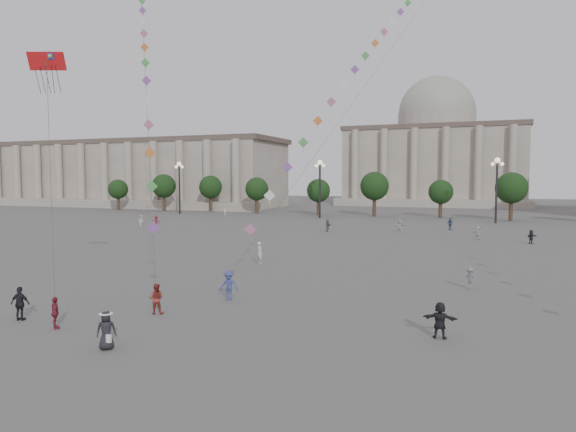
% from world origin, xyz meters
% --- Properties ---
extents(ground, '(360.00, 360.00, 0.00)m').
position_xyz_m(ground, '(0.00, 0.00, 0.00)').
color(ground, '#524F4D').
rests_on(ground, ground).
extents(hall_west, '(84.00, 26.22, 17.20)m').
position_xyz_m(hall_west, '(-75.00, 93.89, 8.43)').
color(hall_west, gray).
rests_on(hall_west, ground).
extents(hall_central, '(48.30, 34.30, 35.50)m').
position_xyz_m(hall_central, '(0.00, 129.22, 14.23)').
color(hall_central, gray).
rests_on(hall_central, ground).
extents(tree_row, '(137.12, 5.12, 8.00)m').
position_xyz_m(tree_row, '(0.00, 78.00, 5.39)').
color(tree_row, '#332419').
rests_on(tree_row, ground).
extents(lamp_post_far_west, '(2.00, 0.90, 10.65)m').
position_xyz_m(lamp_post_far_west, '(-45.00, 70.00, 7.35)').
color(lamp_post_far_west, '#262628').
rests_on(lamp_post_far_west, ground).
extents(lamp_post_mid_west, '(2.00, 0.90, 10.65)m').
position_xyz_m(lamp_post_mid_west, '(-15.00, 70.00, 7.35)').
color(lamp_post_mid_west, '#262628').
rests_on(lamp_post_mid_west, ground).
extents(lamp_post_mid_east, '(2.00, 0.90, 10.65)m').
position_xyz_m(lamp_post_mid_east, '(15.00, 70.00, 7.35)').
color(lamp_post_mid_east, '#262628').
rests_on(lamp_post_mid_east, ground).
extents(person_crowd_0, '(1.05, 0.97, 1.73)m').
position_xyz_m(person_crowd_0, '(8.77, 55.91, 0.87)').
color(person_crowd_0, navy).
rests_on(person_crowd_0, ground).
extents(person_crowd_1, '(1.18, 1.14, 1.92)m').
position_xyz_m(person_crowd_1, '(-33.90, 42.68, 0.96)').
color(person_crowd_1, silver).
rests_on(person_crowd_1, ground).
extents(person_crowd_2, '(1.21, 1.27, 1.73)m').
position_xyz_m(person_crowd_2, '(-32.68, 44.64, 0.87)').
color(person_crowd_2, maroon).
rests_on(person_crowd_2, ground).
extents(person_crowd_3, '(1.59, 0.53, 1.70)m').
position_xyz_m(person_crowd_3, '(11.52, 4.38, 0.85)').
color(person_crowd_3, black).
rests_on(person_crowd_3, ground).
extents(person_crowd_4, '(1.64, 1.10, 1.69)m').
position_xyz_m(person_crowd_4, '(2.62, 50.03, 0.85)').
color(person_crowd_4, silver).
rests_on(person_crowd_4, ground).
extents(person_crowd_6, '(1.11, 0.91, 1.49)m').
position_xyz_m(person_crowd_6, '(12.52, 15.87, 0.75)').
color(person_crowd_6, slate).
rests_on(person_crowd_6, ground).
extents(person_crowd_7, '(1.56, 0.83, 1.60)m').
position_xyz_m(person_crowd_7, '(12.62, 45.36, 0.80)').
color(person_crowd_7, silver).
rests_on(person_crowd_7, ground).
extents(person_crowd_9, '(1.32, 1.39, 1.57)m').
position_xyz_m(person_crowd_9, '(18.25, 43.31, 0.79)').
color(person_crowd_9, black).
rests_on(person_crowd_9, ground).
extents(person_crowd_10, '(0.37, 0.56, 1.52)m').
position_xyz_m(person_crowd_10, '(-33.51, 68.00, 0.76)').
color(person_crowd_10, silver).
rests_on(person_crowd_10, ground).
extents(person_crowd_12, '(1.44, 1.57, 1.75)m').
position_xyz_m(person_crowd_12, '(-6.80, 47.72, 0.87)').
color(person_crowd_12, slate).
rests_on(person_crowd_12, ground).
extents(person_crowd_13, '(0.83, 0.78, 1.90)m').
position_xyz_m(person_crowd_13, '(-4.66, 20.18, 0.95)').
color(person_crowd_13, silver).
rests_on(person_crowd_13, ground).
extents(tourist_0, '(0.96, 0.88, 1.58)m').
position_xyz_m(tourist_0, '(-6.17, -0.82, 0.79)').
color(tourist_0, maroon).
rests_on(tourist_0, ground).
extents(tourist_4, '(1.10, 0.63, 1.77)m').
position_xyz_m(tourist_4, '(-9.01, -0.34, 0.88)').
color(tourist_4, black).
rests_on(tourist_4, ground).
extents(kite_flyer_0, '(0.97, 0.86, 1.66)m').
position_xyz_m(kite_flyer_0, '(-3.23, 3.30, 0.83)').
color(kite_flyer_0, maroon).
rests_on(kite_flyer_0, ground).
extents(kite_flyer_1, '(1.25, 0.82, 1.82)m').
position_xyz_m(kite_flyer_1, '(-0.98, 7.44, 0.91)').
color(kite_flyer_1, '#37417D').
rests_on(kite_flyer_1, ground).
extents(hat_person, '(0.98, 0.91, 1.69)m').
position_xyz_m(hat_person, '(-1.75, -2.37, 0.88)').
color(hat_person, black).
rests_on(hat_person, ground).
extents(dragon_kite, '(3.79, 3.25, 14.77)m').
position_xyz_m(dragon_kite, '(-11.45, 4.32, 13.60)').
color(dragon_kite, red).
rests_on(dragon_kite, ground).
extents(kite_train_west, '(32.01, 41.14, 67.80)m').
position_xyz_m(kite_train_west, '(-20.28, 25.60, 24.41)').
color(kite_train_west, '#3F3F3F').
rests_on(kite_train_west, ground).
extents(kite_train_mid, '(12.33, 58.32, 75.70)m').
position_xyz_m(kite_train_mid, '(5.22, 38.54, 26.01)').
color(kite_train_mid, '#3F3F3F').
rests_on(kite_train_mid, ground).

